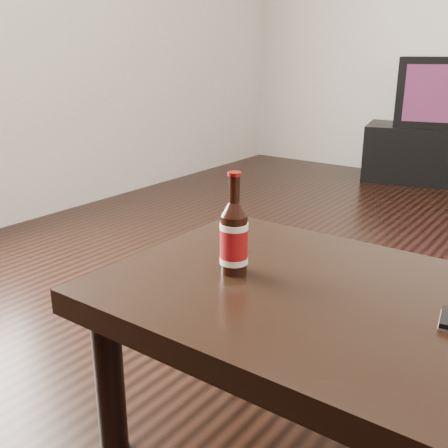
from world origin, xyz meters
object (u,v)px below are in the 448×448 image
Objects in this scene: tv at (446,92)px; coffee_table at (367,329)px; beer_bottle at (234,238)px; tv_stand at (438,154)px.

coffee_table is (0.70, -3.26, -0.28)m from tv.
tv reaches higher than coffee_table.
coffee_table is at bearing 5.43° from beer_bottle.
tv_stand is 1.42× the size of tv.
tv_stand is at bearing 90.00° from tv.
beer_bottle is at bearing -174.57° from coffee_table.
coffee_table is 4.91× the size of beer_bottle.
tv is 3.34m from coffee_table.
tv_stand is at bearing 102.15° from coffee_table.
tv_stand is 3.34m from coffee_table.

